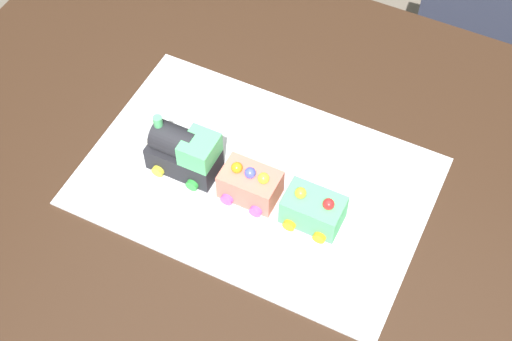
% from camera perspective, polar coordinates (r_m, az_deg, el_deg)
% --- Properties ---
extents(ground_plane, '(8.00, 8.00, 0.00)m').
position_cam_1_polar(ground_plane, '(2.00, 0.86, -12.47)').
color(ground_plane, '#6B6054').
extents(dining_table, '(1.40, 1.00, 0.74)m').
position_cam_1_polar(dining_table, '(1.44, 1.16, -2.42)').
color(dining_table, '#382316').
rests_on(dining_table, ground).
extents(chair, '(0.44, 0.44, 0.86)m').
position_cam_1_polar(chair, '(2.07, 17.87, 10.06)').
color(chair, '#2D3347').
rests_on(chair, ground).
extents(cake_board, '(0.60, 0.40, 0.00)m').
position_cam_1_polar(cake_board, '(1.33, 0.00, -0.81)').
color(cake_board, silver).
rests_on(cake_board, dining_table).
extents(cake_locomotive, '(0.14, 0.08, 0.12)m').
position_cam_1_polar(cake_locomotive, '(1.32, -5.48, 1.44)').
color(cake_locomotive, '#232328').
rests_on(cake_locomotive, cake_board).
extents(cake_car_caboose_coral, '(0.10, 0.08, 0.07)m').
position_cam_1_polar(cake_car_caboose_coral, '(1.29, -0.44, -1.03)').
color(cake_car_caboose_coral, '#F27260').
rests_on(cake_car_caboose_coral, cake_board).
extents(cake_car_tanker_mint_green, '(0.10, 0.08, 0.07)m').
position_cam_1_polar(cake_car_tanker_mint_green, '(1.27, 4.36, -2.97)').
color(cake_car_tanker_mint_green, '#59CC7A').
rests_on(cake_car_tanker_mint_green, cake_board).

